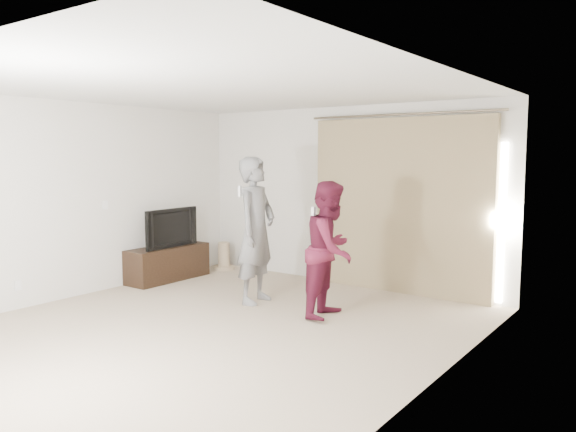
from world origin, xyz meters
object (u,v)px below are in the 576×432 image
object	(u,v)px
tv_console	(168,263)
person_woman	(331,249)
tv	(167,227)
person_man	(256,230)

from	to	relation	value
tv_console	person_woman	world-z (taller)	person_woman
tv_console	tv	distance (m)	0.55
tv	person_woman	world-z (taller)	person_woman
tv	person_woman	xyz separation A→B (m)	(3.03, -0.20, -0.01)
tv	person_man	bearing A→B (deg)	-99.12
tv	person_man	xyz separation A→B (m)	(1.92, -0.22, 0.13)
tv_console	tv	world-z (taller)	tv
tv_console	person_man	xyz separation A→B (m)	(1.92, -0.22, 0.68)
tv_console	tv	size ratio (longest dim) A/B	1.31
person_man	person_woman	world-z (taller)	person_man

